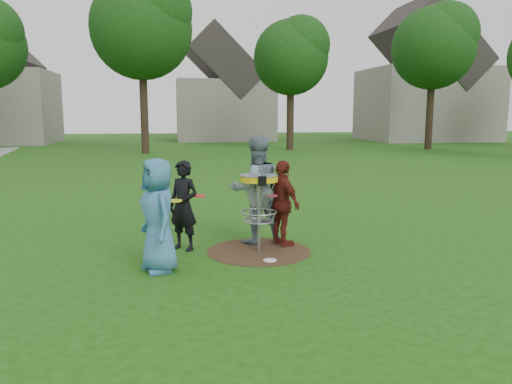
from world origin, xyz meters
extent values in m
plane|color=#19470F|center=(0.00, 0.00, 0.00)|extent=(100.00, 100.00, 0.00)
cylinder|color=#47331E|center=(0.00, 0.00, 0.00)|extent=(1.80, 1.80, 0.01)
imported|color=teal|center=(-1.67, -0.80, 0.86)|extent=(0.81, 0.98, 1.72)
imported|color=black|center=(-1.27, 0.35, 0.79)|extent=(0.68, 0.65, 1.57)
imported|color=slate|center=(0.05, 0.62, 0.99)|extent=(1.09, 0.92, 1.99)
imported|color=#5D1C15|center=(0.48, 0.31, 0.78)|extent=(0.72, 0.98, 1.55)
cylinder|color=white|center=(0.08, -0.59, 0.01)|extent=(0.22, 0.22, 0.02)
cylinder|color=#9EA0A5|center=(0.00, 0.00, 0.69)|extent=(0.05, 0.05, 1.38)
cylinder|color=#E1BE0B|center=(0.00, 0.00, 1.28)|extent=(0.64, 0.64, 0.10)
cylinder|color=#9EA0A5|center=(0.00, 0.00, 1.34)|extent=(0.66, 0.66, 0.01)
cube|color=black|center=(0.00, -0.33, 1.28)|extent=(0.14, 0.02, 0.16)
torus|color=#9EA0A5|center=(0.00, 0.00, 0.70)|extent=(0.62, 0.62, 0.02)
torus|color=#9EA0A5|center=(0.00, 0.00, 0.54)|extent=(0.50, 0.50, 0.02)
cylinder|color=#9EA0A5|center=(0.00, 0.00, 0.53)|extent=(0.44, 0.44, 0.01)
cylinder|color=yellow|center=(-1.42, -0.68, 1.06)|extent=(0.22, 0.22, 0.02)
cylinder|color=red|center=(-1.00, 0.27, 0.96)|extent=(0.22, 0.22, 0.02)
cylinder|color=#F84160|center=(0.03, 0.34, 1.22)|extent=(0.22, 0.22, 0.02)
cylinder|color=#D63856|center=(0.25, 0.16, 0.95)|extent=(0.22, 0.22, 0.02)
cylinder|color=#38281C|center=(-3.00, 21.50, 2.31)|extent=(0.46, 0.46, 4.62)
sphere|color=#164211|center=(-3.00, 21.50, 7.04)|extent=(5.72, 5.72, 5.72)
cylinder|color=#38281C|center=(6.00, 23.00, 1.89)|extent=(0.46, 0.46, 3.78)
sphere|color=#164211|center=(6.00, 23.00, 5.76)|extent=(4.68, 4.68, 4.68)
cylinder|color=#38281C|center=(15.00, 22.00, 2.10)|extent=(0.46, 0.46, 4.20)
sphere|color=#164211|center=(15.00, 22.00, 6.40)|extent=(5.20, 5.20, 5.20)
cube|color=gray|center=(3.00, 35.00, 2.50)|extent=(8.00, 7.00, 5.00)
cube|color=#2D2826|center=(3.00, 35.00, 6.44)|extent=(6.11, 7.14, 6.11)
cube|color=gray|center=(20.00, 32.00, 3.00)|extent=(10.00, 8.00, 6.00)
cube|color=#2D2826|center=(20.00, 32.00, 7.80)|extent=(7.64, 8.16, 7.64)
camera|label=1|loc=(-1.43, -8.27, 2.40)|focal=35.00mm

